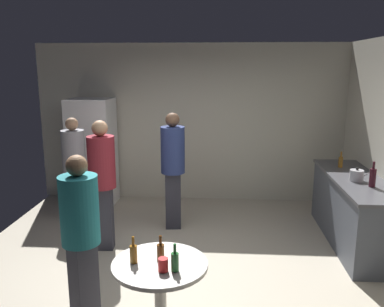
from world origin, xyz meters
TOP-DOWN VIEW (x-y plane):
  - ground_plane at (0.00, 0.00)m, footprint 5.20×5.20m
  - wall_back at (0.00, 2.63)m, footprint 5.32×0.06m
  - refrigerator at (-1.63, 2.20)m, footprint 0.70×0.68m
  - kitchen_counter at (2.28, 0.91)m, footprint 0.64×2.09m
  - kettle at (2.23, 0.78)m, footprint 0.24×0.17m
  - wine_bottle_on_counter at (2.33, 0.53)m, footprint 0.08×0.08m
  - beer_bottle_on_counter at (2.23, 1.47)m, footprint 0.06×0.06m
  - foreground_table at (0.02, -1.23)m, footprint 0.80×0.80m
  - beer_bottle_amber at (-0.20, -1.24)m, footprint 0.06×0.06m
  - beer_bottle_brown at (0.02, -1.21)m, footprint 0.06×0.06m
  - beer_bottle_green at (0.16, -1.35)m, footprint 0.06×0.06m
  - plastic_cup_red at (0.06, -1.36)m, footprint 0.08×0.08m
  - person_in_teal_shirt at (-0.72, -1.00)m, footprint 0.47×0.47m
  - person_in_gray_shirt at (-1.65, 1.39)m, footprint 0.34×0.34m
  - person_in_maroon_shirt at (-0.97, 0.51)m, footprint 0.36×0.36m
  - person_in_navy_shirt at (-0.16, 1.25)m, footprint 0.37×0.37m

SIDE VIEW (x-z plane):
  - ground_plane at x=0.00m, z-range -0.10..0.00m
  - kitchen_counter at x=2.28m, z-range 0.00..0.90m
  - foreground_table at x=0.02m, z-range 0.26..1.00m
  - plastic_cup_red at x=0.06m, z-range 0.73..0.85m
  - beer_bottle_amber at x=-0.20m, z-range 0.70..0.93m
  - beer_bottle_brown at x=0.02m, z-range 0.70..0.93m
  - beer_bottle_green at x=0.16m, z-range 0.70..0.93m
  - refrigerator at x=-1.63m, z-range 0.00..1.80m
  - person_in_teal_shirt at x=-0.72m, z-range 0.13..1.72m
  - person_in_gray_shirt at x=-1.65m, z-range 0.13..1.72m
  - kettle at x=2.23m, z-range 0.88..1.06m
  - person_in_maroon_shirt at x=-0.97m, z-range 0.14..1.82m
  - beer_bottle_on_counter at x=2.23m, z-range 0.87..1.10m
  - person_in_navy_shirt at x=-0.16m, z-range 0.14..1.84m
  - wine_bottle_on_counter at x=2.33m, z-range 0.86..1.17m
  - wall_back at x=0.00m, z-range 0.00..2.70m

